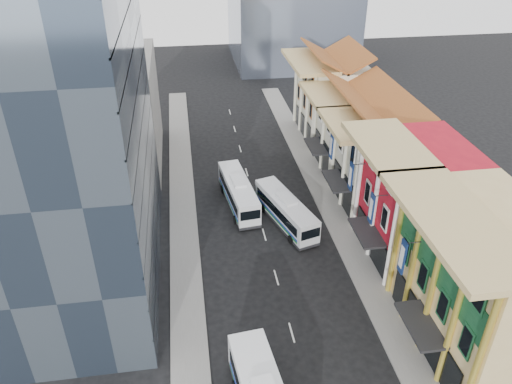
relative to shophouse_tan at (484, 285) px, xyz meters
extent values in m
cube|color=slate|center=(-5.50, 17.00, -5.92)|extent=(3.00, 90.00, 0.15)
cube|color=slate|center=(-22.50, 17.00, -5.92)|extent=(3.00, 90.00, 0.15)
cube|color=#D1B679|center=(0.00, 0.00, 0.00)|extent=(8.00, 14.00, 12.00)
cube|color=#AF1321|center=(0.00, 12.00, 0.00)|extent=(8.00, 10.00, 12.00)
cube|color=beige|center=(0.00, 21.50, -1.00)|extent=(8.00, 9.00, 10.00)
cube|color=beige|center=(0.00, 30.50, -1.00)|extent=(8.00, 9.00, 10.00)
cube|color=beige|center=(0.00, 41.00, -0.50)|extent=(8.00, 12.00, 11.00)
cube|color=#3D4C61|center=(-31.00, 14.00, 9.00)|extent=(12.00, 26.00, 30.00)
cube|color=gray|center=(-30.00, 37.00, 1.00)|extent=(10.00, 18.00, 14.00)
camera|label=1|loc=(-21.36, -25.69, 25.53)|focal=35.00mm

